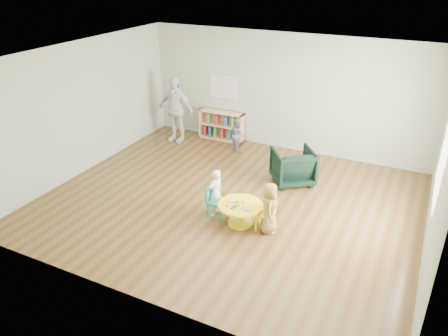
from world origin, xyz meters
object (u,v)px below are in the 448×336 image
object	(u,v)px
kid_chair_left	(216,200)
armchair	(293,166)
bookshelf	(222,125)
toddler	(238,135)
adult_caretaker	(176,109)
child_right	(269,208)
child_left	(215,193)
activity_table	(240,210)
kid_chair_right	(268,212)

from	to	relation	value
kid_chair_left	armchair	world-z (taller)	armchair
bookshelf	toddler	size ratio (longest dim) A/B	1.46
armchair	adult_caretaker	xyz separation A→B (m)	(-3.42, 0.92, 0.47)
adult_caretaker	armchair	bearing A→B (deg)	-12.84
armchair	toddler	distance (m)	2.03
bookshelf	adult_caretaker	distance (m)	1.26
child_right	adult_caretaker	distance (m)	4.63
armchair	child_left	bearing A→B (deg)	28.82
activity_table	toddler	distance (m)	3.31
activity_table	adult_caretaker	size ratio (longest dim) A/B	0.48
child_left	adult_caretaker	size ratio (longest dim) A/B	0.55
kid_chair_left	child_left	xyz separation A→B (m)	(-0.01, 0.02, 0.13)
kid_chair_left	child_left	distance (m)	0.13
kid_chair_right	child_right	size ratio (longest dim) A/B	0.66
toddler	child_right	bearing A→B (deg)	162.77
child_left	toddler	distance (m)	3.04
child_right	toddler	xyz separation A→B (m)	(-1.96, 2.98, -0.05)
child_right	kid_chair_right	bearing A→B (deg)	15.14
activity_table	toddler	world-z (taller)	toddler
activity_table	kid_chair_left	bearing A→B (deg)	173.73
kid_chair_right	armchair	distance (m)	1.88
activity_table	armchair	size ratio (longest dim) A/B	0.97
child_right	toddler	size ratio (longest dim) A/B	1.13
kid_chair_left	adult_caretaker	distance (m)	3.84
kid_chair_right	bookshelf	xyz separation A→B (m)	(-2.61, 3.42, 0.04)
kid_chair_left	activity_table	bearing A→B (deg)	87.97
activity_table	bookshelf	world-z (taller)	bookshelf
child_right	adult_caretaker	bearing A→B (deg)	33.19
activity_table	adult_caretaker	xyz separation A→B (m)	(-3.09, 2.86, 0.56)
bookshelf	child_left	xyz separation A→B (m)	(1.58, -3.42, 0.09)
child_left	adult_caretaker	world-z (taller)	adult_caretaker
child_left	child_right	xyz separation A→B (m)	(1.07, -0.07, 0.01)
armchair	child_left	distance (m)	2.05
child_left	armchair	bearing A→B (deg)	173.54
kid_chair_left	bookshelf	distance (m)	3.79
armchair	child_right	xyz separation A→B (m)	(0.21, -1.94, 0.09)
kid_chair_left	kid_chair_right	distance (m)	1.01
child_left	toddler	world-z (taller)	child_left
bookshelf	toddler	world-z (taller)	toddler
armchair	activity_table	bearing A→B (deg)	44.10
activity_table	child_left	size ratio (longest dim) A/B	0.87
kid_chair_right	child_left	size ratio (longest dim) A/B	0.67
bookshelf	child_left	size ratio (longest dim) A/B	1.31
activity_table	kid_chair_right	xyz separation A→B (m)	(0.49, 0.07, 0.05)
activity_table	adult_caretaker	world-z (taller)	adult_caretaker
armchair	child_left	world-z (taller)	child_left
kid_chair_right	child_left	world-z (taller)	child_left
kid_chair_left	child_left	bearing A→B (deg)	-146.04
kid_chair_left	armchair	xyz separation A→B (m)	(0.85, 1.89, 0.04)
kid_chair_left	armchair	distance (m)	2.07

